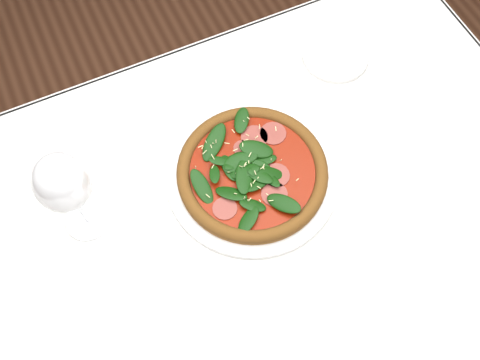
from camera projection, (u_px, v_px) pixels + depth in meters
name	position (u px, v px, depth m)	size (l,w,h in m)	color
ground	(248.00, 306.00, 1.64)	(6.00, 6.00, 0.00)	brown
dining_table	(253.00, 231.00, 1.05)	(1.21, 0.81, 0.75)	silver
plate	(252.00, 175.00, 0.99)	(0.32, 0.32, 0.01)	silver
pizza	(252.00, 171.00, 0.97)	(0.29, 0.29, 0.04)	#9E5F26
wine_glass	(63.00, 184.00, 0.82)	(0.09, 0.09, 0.22)	white
saucer_far	(335.00, 56.00, 1.11)	(0.14, 0.14, 0.01)	silver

